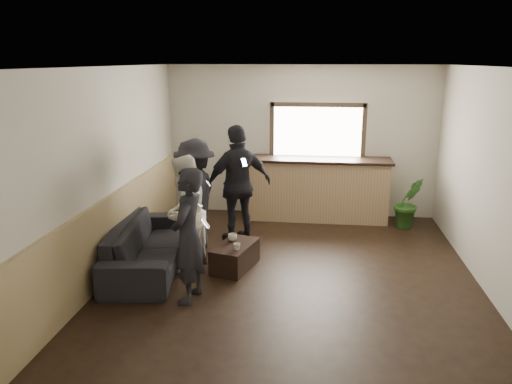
# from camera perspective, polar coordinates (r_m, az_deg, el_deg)

# --- Properties ---
(ground) EXTENTS (5.00, 6.00, 0.01)m
(ground) POSITION_cam_1_polar(r_m,az_deg,el_deg) (6.93, 3.94, -9.73)
(ground) COLOR black
(room_shell) EXTENTS (5.01, 6.01, 2.80)m
(room_shell) POSITION_cam_1_polar(r_m,az_deg,el_deg) (6.54, -2.29, 2.38)
(room_shell) COLOR silver
(room_shell) RESTS_ON ground
(bar_counter) EXTENTS (2.70, 0.68, 2.13)m
(bar_counter) POSITION_cam_1_polar(r_m,az_deg,el_deg) (9.27, 6.83, 0.79)
(bar_counter) COLOR #A27F58
(bar_counter) RESTS_ON ground
(sofa) EXTENTS (1.19, 2.37, 0.66)m
(sofa) POSITION_cam_1_polar(r_m,az_deg,el_deg) (7.30, -12.27, -5.91)
(sofa) COLOR black
(sofa) RESTS_ON ground
(coffee_table) EXTENTS (0.64, 0.89, 0.36)m
(coffee_table) POSITION_cam_1_polar(r_m,az_deg,el_deg) (7.15, -2.41, -7.35)
(coffee_table) COLOR black
(coffee_table) RESTS_ON ground
(cup_a) EXTENTS (0.18, 0.18, 0.10)m
(cup_a) POSITION_cam_1_polar(r_m,az_deg,el_deg) (7.21, -2.71, -5.20)
(cup_a) COLOR silver
(cup_a) RESTS_ON coffee_table
(cup_b) EXTENTS (0.13, 0.13, 0.09)m
(cup_b) POSITION_cam_1_polar(r_m,az_deg,el_deg) (6.89, -2.19, -6.25)
(cup_b) COLOR silver
(cup_b) RESTS_ON coffee_table
(potted_plant) EXTENTS (0.60, 0.54, 0.91)m
(potted_plant) POSITION_cam_1_polar(r_m,az_deg,el_deg) (9.14, 17.01, -1.18)
(potted_plant) COLOR #2D6623
(potted_plant) RESTS_ON ground
(person_a) EXTENTS (0.49, 0.64, 1.67)m
(person_a) POSITION_cam_1_polar(r_m,az_deg,el_deg) (6.06, -7.74, -4.99)
(person_a) COLOR black
(person_a) RESTS_ON ground
(person_b) EXTENTS (0.70, 0.86, 1.63)m
(person_b) POSITION_cam_1_polar(r_m,az_deg,el_deg) (7.00, -8.20, -2.45)
(person_b) COLOR silver
(person_b) RESTS_ON ground
(person_c) EXTENTS (0.78, 1.20, 1.74)m
(person_c) POSITION_cam_1_polar(r_m,az_deg,el_deg) (7.66, -6.96, -0.44)
(person_c) COLOR black
(person_c) RESTS_ON ground
(person_d) EXTENTS (1.19, 1.01, 1.91)m
(person_d) POSITION_cam_1_polar(r_m,az_deg,el_deg) (7.93, -2.01, 0.82)
(person_d) COLOR black
(person_d) RESTS_ON ground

